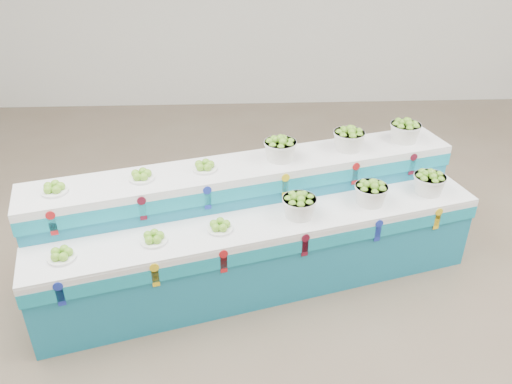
% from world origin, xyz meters
% --- Properties ---
extents(ground, '(10.00, 10.00, 0.00)m').
position_xyz_m(ground, '(0.00, 0.00, 0.00)').
color(ground, brown).
rests_on(ground, ground).
extents(display_stand, '(3.94, 1.96, 1.02)m').
position_xyz_m(display_stand, '(-0.90, 0.63, 0.51)').
color(display_stand, teal).
rests_on(display_stand, ground).
extents(plate_lower_left, '(0.26, 0.26, 0.09)m').
position_xyz_m(plate_lower_left, '(-2.36, -0.01, 0.77)').
color(plate_lower_left, white).
rests_on(plate_lower_left, display_stand).
extents(plate_lower_mid, '(0.26, 0.26, 0.09)m').
position_xyz_m(plate_lower_mid, '(-1.71, 0.16, 0.77)').
color(plate_lower_mid, white).
rests_on(plate_lower_mid, display_stand).
extents(plate_lower_right, '(0.26, 0.26, 0.09)m').
position_xyz_m(plate_lower_right, '(-1.21, 0.30, 0.77)').
color(plate_lower_right, white).
rests_on(plate_lower_right, display_stand).
extents(basket_lower_left, '(0.35, 0.35, 0.21)m').
position_xyz_m(basket_lower_left, '(-0.55, 0.48, 0.82)').
color(basket_lower_left, silver).
rests_on(basket_lower_left, display_stand).
extents(basket_lower_mid, '(0.35, 0.35, 0.21)m').
position_xyz_m(basket_lower_mid, '(0.08, 0.66, 0.82)').
color(basket_lower_mid, silver).
rests_on(basket_lower_mid, display_stand).
extents(basket_lower_right, '(0.35, 0.35, 0.21)m').
position_xyz_m(basket_lower_right, '(0.64, 0.81, 0.82)').
color(basket_lower_right, silver).
rests_on(basket_lower_right, display_stand).
extents(plate_upper_left, '(0.26, 0.26, 0.09)m').
position_xyz_m(plate_upper_left, '(-2.49, 0.44, 1.07)').
color(plate_upper_left, white).
rests_on(plate_upper_left, display_stand).
extents(plate_upper_mid, '(0.26, 0.26, 0.09)m').
position_xyz_m(plate_upper_mid, '(-1.84, 0.62, 1.07)').
color(plate_upper_mid, white).
rests_on(plate_upper_mid, display_stand).
extents(plate_upper_right, '(0.26, 0.26, 0.09)m').
position_xyz_m(plate_upper_right, '(-1.33, 0.76, 1.07)').
color(plate_upper_right, white).
rests_on(plate_upper_right, display_stand).
extents(basket_upper_left, '(0.35, 0.35, 0.21)m').
position_xyz_m(basket_upper_left, '(-0.68, 0.94, 1.12)').
color(basket_upper_left, silver).
rests_on(basket_upper_left, display_stand).
extents(basket_upper_mid, '(0.35, 0.35, 0.21)m').
position_xyz_m(basket_upper_mid, '(-0.04, 1.11, 1.12)').
color(basket_upper_mid, silver).
rests_on(basket_upper_mid, display_stand).
extents(basket_upper_right, '(0.35, 0.35, 0.21)m').
position_xyz_m(basket_upper_right, '(0.52, 1.27, 1.12)').
color(basket_upper_right, silver).
rests_on(basket_upper_right, display_stand).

